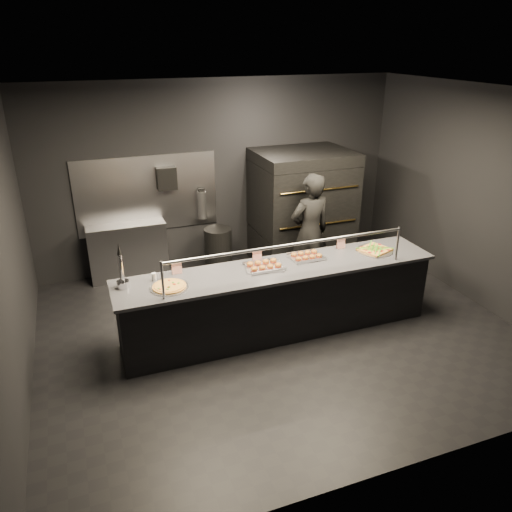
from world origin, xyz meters
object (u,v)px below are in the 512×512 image
(beer_tap, at_px, (122,275))
(slider_tray_b, at_px, (306,256))
(pizza_oven, at_px, (301,208))
(slider_tray_a, at_px, (264,266))
(towel_dispenser, at_px, (166,178))
(square_pizza, at_px, (375,250))
(fire_extinguisher, at_px, (202,204))
(service_counter, at_px, (279,300))
(trash_bin, at_px, (218,250))
(prep_shelf, at_px, (128,251))
(worker, at_px, (310,232))
(round_pizza, at_px, (169,287))

(beer_tap, height_order, slider_tray_b, beer_tap)
(pizza_oven, xyz_separation_m, slider_tray_a, (-1.38, -1.84, -0.02))
(towel_dispenser, bearing_deg, square_pizza, -45.71)
(pizza_oven, height_order, towel_dispenser, pizza_oven)
(fire_extinguisher, bearing_deg, slider_tray_b, -70.52)
(service_counter, distance_m, square_pizza, 1.48)
(pizza_oven, xyz_separation_m, slider_tray_b, (-0.75, -1.75, -0.02))
(towel_dispenser, distance_m, fire_extinguisher, 0.74)
(beer_tap, distance_m, trash_bin, 2.65)
(service_counter, relative_size, slider_tray_a, 7.90)
(beer_tap, bearing_deg, towel_dispenser, 66.45)
(slider_tray_a, distance_m, trash_bin, 2.07)
(beer_tap, height_order, trash_bin, beer_tap)
(pizza_oven, height_order, slider_tray_a, pizza_oven)
(pizza_oven, relative_size, beer_tap, 3.48)
(towel_dispenser, bearing_deg, fire_extinguisher, 1.04)
(prep_shelf, distance_m, fire_extinguisher, 1.39)
(towel_dispenser, relative_size, trash_bin, 0.47)
(slider_tray_a, relative_size, slider_tray_b, 1.15)
(slider_tray_a, height_order, trash_bin, slider_tray_a)
(fire_extinguisher, bearing_deg, beer_tap, -124.06)
(slider_tray_b, bearing_deg, fire_extinguisher, 109.48)
(prep_shelf, height_order, towel_dispenser, towel_dispenser)
(beer_tap, bearing_deg, slider_tray_b, 0.54)
(pizza_oven, height_order, worker, pizza_oven)
(fire_extinguisher, distance_m, square_pizza, 2.95)
(pizza_oven, bearing_deg, towel_dispenser, 166.86)
(towel_dispenser, xyz_separation_m, fire_extinguisher, (0.55, 0.01, -0.49))
(round_pizza, relative_size, trash_bin, 0.61)
(round_pizza, relative_size, slider_tray_b, 0.99)
(square_pizza, bearing_deg, beer_tap, 178.33)
(fire_extinguisher, distance_m, trash_bin, 0.79)
(fire_extinguisher, height_order, beer_tap, beer_tap)
(round_pizza, height_order, worker, worker)
(towel_dispenser, bearing_deg, trash_bin, -25.83)
(prep_shelf, height_order, beer_tap, beer_tap)
(prep_shelf, xyz_separation_m, trash_bin, (1.40, -0.27, -0.08))
(round_pizza, bearing_deg, fire_extinguisher, 67.05)
(worker, bearing_deg, prep_shelf, -33.24)
(slider_tray_a, xyz_separation_m, worker, (1.11, 0.97, -0.05))
(service_counter, xyz_separation_m, slider_tray_b, (0.45, 0.15, 0.48))
(prep_shelf, xyz_separation_m, fire_extinguisher, (1.25, 0.08, 0.61))
(round_pizza, distance_m, trash_bin, 2.49)
(prep_shelf, distance_m, worker, 2.87)
(prep_shelf, bearing_deg, service_counter, -55.41)
(slider_tray_b, distance_m, square_pizza, 0.96)
(service_counter, relative_size, square_pizza, 8.62)
(prep_shelf, distance_m, slider_tray_b, 3.02)
(pizza_oven, distance_m, round_pizza, 3.25)
(pizza_oven, height_order, trash_bin, pizza_oven)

